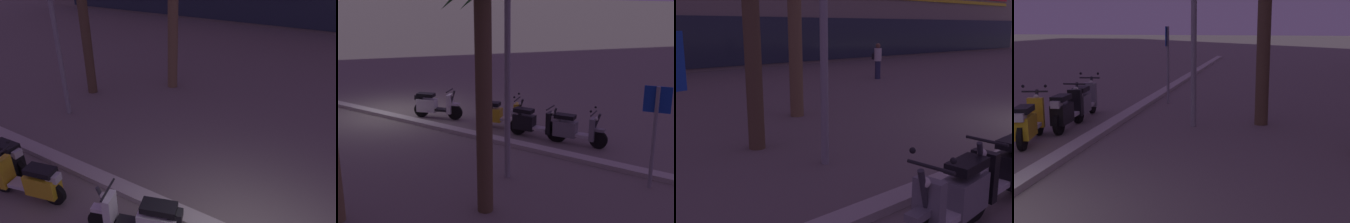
% 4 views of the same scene
% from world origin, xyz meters
% --- Properties ---
extents(scooter_black_lead_nearest, '(1.78, 0.56, 1.04)m').
position_xyz_m(scooter_black_lead_nearest, '(-5.65, -0.56, 0.46)').
color(scooter_black_lead_nearest, black).
rests_on(scooter_black_lead_nearest, ground).
extents(scooter_yellow_mid_front, '(1.77, 0.73, 1.17)m').
position_xyz_m(scooter_yellow_mid_front, '(-4.31, -0.78, 0.46)').
color(scooter_yellow_mid_front, black).
rests_on(scooter_yellow_mid_front, ground).
extents(scooter_white_second_in_line, '(1.72, 0.80, 1.04)m').
position_xyz_m(scooter_white_second_in_line, '(-1.78, -0.44, 0.46)').
color(scooter_white_second_in_line, black).
rests_on(scooter_white_second_in_line, ground).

